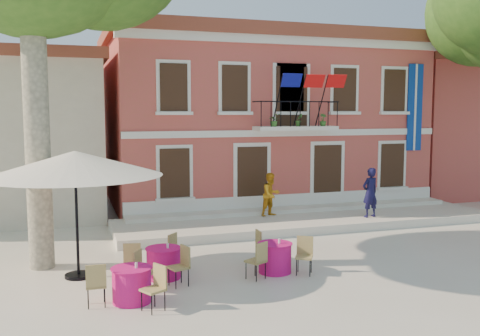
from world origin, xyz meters
name	(u,v)px	position (x,y,z in m)	size (l,w,h in m)	color
ground	(309,261)	(0.00, 0.00, 0.00)	(90.00, 90.00, 0.00)	beige
main_building	(256,119)	(2.00, 9.99, 3.78)	(13.50, 9.59, 7.50)	#BF4645
neighbor_east	(456,128)	(14.00, 11.00, 3.22)	(9.40, 9.40, 6.40)	#BF4645
terrace	(307,220)	(2.00, 4.40, 0.15)	(14.00, 3.40, 0.30)	silver
patio_umbrella	(75,164)	(-6.14, 0.47, 2.86)	(4.28, 4.28, 3.18)	black
pedestrian_navy	(370,192)	(4.11, 3.60, 1.21)	(0.66, 0.43, 1.81)	#111035
pedestrian_orange	(271,194)	(0.77, 4.92, 1.10)	(0.78, 0.61, 1.60)	orange
cafe_table_0	(164,261)	(-4.12, -0.27, 0.43)	(1.78, 1.83, 0.95)	#D01367
cafe_table_1	(275,256)	(-1.31, -0.69, 0.43)	(1.87, 1.64, 0.95)	#D01367
cafe_table_2	(132,283)	(-5.08, -1.74, 0.43)	(1.64, 1.87, 0.95)	#D01367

